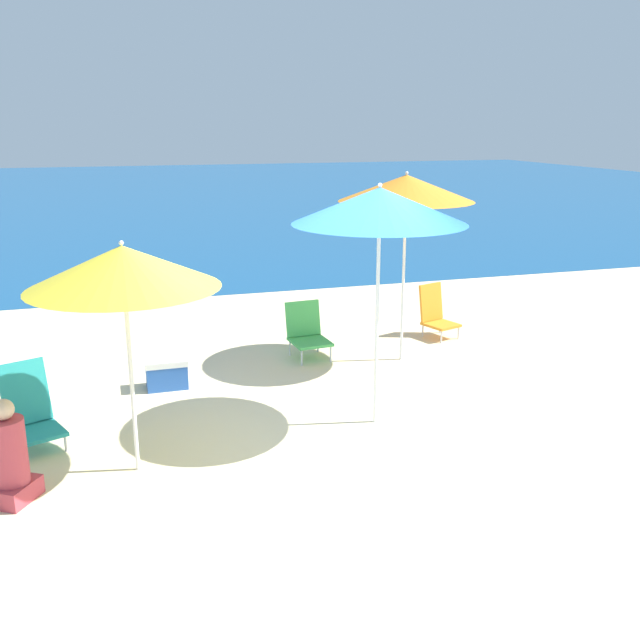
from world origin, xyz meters
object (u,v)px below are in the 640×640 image
object	(u,v)px
beach_umbrella_yellow	(123,267)
beach_chair_orange	(436,313)
beach_chair_teal	(30,411)
water_bottle	(41,387)
cooler_box	(167,373)
beach_umbrella_orange	(406,188)
person_seated_near	(9,459)
beach_umbrella_blue	(380,206)
beach_chair_green	(307,331)

from	to	relation	value
beach_umbrella_yellow	beach_chair_orange	world-z (taller)	beach_umbrella_yellow
beach_chair_teal	water_bottle	distance (m)	1.33
water_bottle	cooler_box	distance (m)	1.39
beach_umbrella_yellow	beach_umbrella_orange	world-z (taller)	beach_umbrella_orange
person_seated_near	water_bottle	distance (m)	2.39
beach_umbrella_blue	beach_chair_green	bearing A→B (deg)	92.28
cooler_box	beach_chair_green	bearing A→B (deg)	18.74
person_seated_near	cooler_box	xyz separation A→B (m)	(1.43, 2.25, -0.19)
beach_umbrella_blue	beach_umbrella_orange	xyz separation A→B (m)	(1.05, 1.78, -0.01)
cooler_box	beach_umbrella_orange	bearing A→B (deg)	2.93
beach_chair_green	water_bottle	size ratio (longest dim) A/B	2.50
beach_umbrella_yellow	water_bottle	size ratio (longest dim) A/B	7.22
water_bottle	person_seated_near	bearing A→B (deg)	-91.33
beach_umbrella_yellow	beach_chair_orange	xyz separation A→B (m)	(4.33, 2.98, -1.49)
beach_umbrella_orange	water_bottle	distance (m)	4.86
beach_umbrella_yellow	beach_umbrella_orange	xyz separation A→B (m)	(3.44, 2.14, 0.37)
beach_chair_teal	person_seated_near	distance (m)	1.07
beach_umbrella_orange	beach_chair_teal	size ratio (longest dim) A/B	3.02
beach_chair_teal	beach_chair_green	distance (m)	3.71
water_bottle	beach_chair_green	bearing A→B (deg)	8.91
beach_chair_orange	person_seated_near	size ratio (longest dim) A/B	0.85
beach_umbrella_blue	beach_umbrella_yellow	xyz separation A→B (m)	(-2.40, -0.37, -0.38)
beach_umbrella_blue	beach_chair_green	xyz separation A→B (m)	(-0.09, 2.26, -1.87)
beach_chair_orange	beach_umbrella_blue	bearing A→B (deg)	-145.29
beach_umbrella_blue	beach_chair_orange	bearing A→B (deg)	53.52
beach_chair_teal	beach_umbrella_orange	bearing A→B (deg)	-5.11
beach_umbrella_yellow	water_bottle	xyz separation A→B (m)	(-0.94, 2.11, -1.72)
beach_umbrella_blue	cooler_box	bearing A→B (deg)	140.39
beach_umbrella_blue	beach_chair_green	size ratio (longest dim) A/B	3.42
beach_umbrella_orange	beach_chair_green	distance (m)	2.23
beach_chair_orange	cooler_box	xyz separation A→B (m)	(-3.89, -0.99, -0.17)
beach_umbrella_orange	beach_chair_green	xyz separation A→B (m)	(-1.14, 0.48, -1.86)
beach_chair_teal	person_seated_near	bearing A→B (deg)	-115.93
beach_chair_orange	cooler_box	distance (m)	4.02
beach_umbrella_yellow	water_bottle	distance (m)	2.88
beach_umbrella_orange	cooler_box	world-z (taller)	beach_umbrella_orange
person_seated_near	beach_umbrella_yellow	bearing A→B (deg)	46.72
beach_umbrella_orange	water_bottle	bearing A→B (deg)	-179.62
beach_umbrella_yellow	person_seated_near	size ratio (longest dim) A/B	2.33
cooler_box	beach_chair_orange	bearing A→B (deg)	14.25
beach_chair_teal	water_bottle	bearing A→B (deg)	68.61
person_seated_near	cooler_box	size ratio (longest dim) A/B	1.86
beach_chair_green	beach_chair_orange	bearing A→B (deg)	4.75
beach_chair_teal	person_seated_near	xyz separation A→B (m)	(-0.07, -1.07, 0.02)
beach_umbrella_blue	water_bottle	distance (m)	4.31
beach_umbrella_yellow	beach_umbrella_orange	bearing A→B (deg)	31.90
beach_umbrella_yellow	cooler_box	distance (m)	2.63
water_bottle	cooler_box	bearing A→B (deg)	-5.19
beach_chair_orange	beach_chair_green	world-z (taller)	beach_chair_orange
beach_umbrella_yellow	beach_umbrella_orange	distance (m)	4.07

